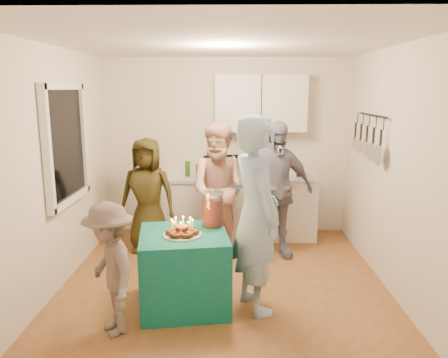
{
  "coord_description": "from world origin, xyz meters",
  "views": [
    {
      "loc": [
        0.09,
        -4.49,
        2.16
      ],
      "look_at": [
        0.0,
        0.35,
        1.15
      ],
      "focal_mm": 35.0,
      "sensor_mm": 36.0,
      "label": 1
    }
  ],
  "objects_px": {
    "counter": "(239,208)",
    "woman_back_center": "(222,191)",
    "child_near_left": "(110,269)",
    "man_birthday": "(256,215)",
    "woman_back_right": "(274,190)",
    "punch_jar": "(213,210)",
    "party_table": "(184,270)",
    "woman_back_left": "(148,195)",
    "microwave": "(244,167)"
  },
  "relations": [
    {
      "from": "counter",
      "to": "woman_back_center",
      "type": "height_order",
      "value": "woman_back_center"
    },
    {
      "from": "woman_back_center",
      "to": "child_near_left",
      "type": "xyz_separation_m",
      "value": [
        -0.94,
        -1.82,
        -0.28
      ]
    },
    {
      "from": "man_birthday",
      "to": "child_near_left",
      "type": "height_order",
      "value": "man_birthday"
    },
    {
      "from": "man_birthday",
      "to": "child_near_left",
      "type": "distance_m",
      "value": 1.43
    },
    {
      "from": "counter",
      "to": "woman_back_center",
      "type": "xyz_separation_m",
      "value": [
        -0.24,
        -0.81,
        0.45
      ]
    },
    {
      "from": "man_birthday",
      "to": "woman_back_center",
      "type": "bearing_deg",
      "value": -7.74
    },
    {
      "from": "man_birthday",
      "to": "woman_back_right",
      "type": "height_order",
      "value": "man_birthday"
    },
    {
      "from": "punch_jar",
      "to": "woman_back_center",
      "type": "xyz_separation_m",
      "value": [
        0.07,
        1.04,
        -0.05
      ]
    },
    {
      "from": "party_table",
      "to": "woman_back_left",
      "type": "bearing_deg",
      "value": 112.83
    },
    {
      "from": "counter",
      "to": "woman_back_right",
      "type": "distance_m",
      "value": 0.98
    },
    {
      "from": "microwave",
      "to": "woman_back_right",
      "type": "bearing_deg",
      "value": -48.98
    },
    {
      "from": "woman_back_left",
      "to": "woman_back_right",
      "type": "distance_m",
      "value": 1.68
    },
    {
      "from": "counter",
      "to": "woman_back_left",
      "type": "height_order",
      "value": "woman_back_left"
    },
    {
      "from": "child_near_left",
      "to": "woman_back_left",
      "type": "bearing_deg",
      "value": 150.26
    },
    {
      "from": "microwave",
      "to": "child_near_left",
      "type": "height_order",
      "value": "child_near_left"
    },
    {
      "from": "party_table",
      "to": "woman_back_center",
      "type": "bearing_deg",
      "value": 75.13
    },
    {
      "from": "microwave",
      "to": "party_table",
      "type": "distance_m",
      "value": 2.31
    },
    {
      "from": "microwave",
      "to": "woman_back_center",
      "type": "relative_size",
      "value": 0.29
    },
    {
      "from": "punch_jar",
      "to": "child_near_left",
      "type": "height_order",
      "value": "child_near_left"
    },
    {
      "from": "counter",
      "to": "party_table",
      "type": "xyz_separation_m",
      "value": [
        -0.58,
        -2.11,
        -0.05
      ]
    },
    {
      "from": "microwave",
      "to": "woman_back_right",
      "type": "height_order",
      "value": "woman_back_right"
    },
    {
      "from": "punch_jar",
      "to": "child_near_left",
      "type": "distance_m",
      "value": 1.21
    },
    {
      "from": "woman_back_center",
      "to": "child_near_left",
      "type": "height_order",
      "value": "woman_back_center"
    },
    {
      "from": "counter",
      "to": "party_table",
      "type": "distance_m",
      "value": 2.19
    },
    {
      "from": "punch_jar",
      "to": "man_birthday",
      "type": "xyz_separation_m",
      "value": [
        0.43,
        -0.3,
        0.03
      ]
    },
    {
      "from": "man_birthday",
      "to": "woman_back_center",
      "type": "xyz_separation_m",
      "value": [
        -0.36,
        1.34,
        -0.08
      ]
    },
    {
      "from": "microwave",
      "to": "woman_back_left",
      "type": "distance_m",
      "value": 1.44
    },
    {
      "from": "woman_back_left",
      "to": "woman_back_right",
      "type": "bearing_deg",
      "value": 0.29
    },
    {
      "from": "punch_jar",
      "to": "child_near_left",
      "type": "relative_size",
      "value": 0.28
    },
    {
      "from": "man_birthday",
      "to": "woman_back_left",
      "type": "xyz_separation_m",
      "value": [
        -1.35,
        1.57,
        -0.2
      ]
    },
    {
      "from": "microwave",
      "to": "woman_back_left",
      "type": "relative_size",
      "value": 0.34
    },
    {
      "from": "woman_back_center",
      "to": "child_near_left",
      "type": "distance_m",
      "value": 2.06
    },
    {
      "from": "party_table",
      "to": "punch_jar",
      "type": "xyz_separation_m",
      "value": [
        0.28,
        0.26,
        0.55
      ]
    },
    {
      "from": "microwave",
      "to": "man_birthday",
      "type": "bearing_deg",
      "value": -73.97
    },
    {
      "from": "man_birthday",
      "to": "child_near_left",
      "type": "bearing_deg",
      "value": 87.53
    },
    {
      "from": "woman_back_right",
      "to": "party_table",
      "type": "bearing_deg",
      "value": -142.08
    },
    {
      "from": "counter",
      "to": "punch_jar",
      "type": "distance_m",
      "value": 1.94
    },
    {
      "from": "man_birthday",
      "to": "child_near_left",
      "type": "xyz_separation_m",
      "value": [
        -1.3,
        -0.48,
        -0.36
      ]
    },
    {
      "from": "microwave",
      "to": "woman_back_right",
      "type": "distance_m",
      "value": 0.86
    },
    {
      "from": "counter",
      "to": "child_near_left",
      "type": "distance_m",
      "value": 2.88
    },
    {
      "from": "woman_back_left",
      "to": "punch_jar",
      "type": "bearing_deg",
      "value": -47.77
    },
    {
      "from": "party_table",
      "to": "punch_jar",
      "type": "relative_size",
      "value": 2.5
    },
    {
      "from": "woman_back_center",
      "to": "party_table",
      "type": "bearing_deg",
      "value": -101.66
    },
    {
      "from": "man_birthday",
      "to": "woman_back_right",
      "type": "relative_size",
      "value": 1.09
    },
    {
      "from": "man_birthday",
      "to": "woman_back_left",
      "type": "relative_size",
      "value": 1.26
    },
    {
      "from": "party_table",
      "to": "child_near_left",
      "type": "relative_size",
      "value": 0.7
    },
    {
      "from": "woman_back_left",
      "to": "child_near_left",
      "type": "distance_m",
      "value": 2.06
    },
    {
      "from": "man_birthday",
      "to": "woman_back_left",
      "type": "distance_m",
      "value": 2.08
    },
    {
      "from": "punch_jar",
      "to": "woman_back_left",
      "type": "distance_m",
      "value": 1.58
    },
    {
      "from": "counter",
      "to": "child_near_left",
      "type": "relative_size",
      "value": 1.82
    }
  ]
}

